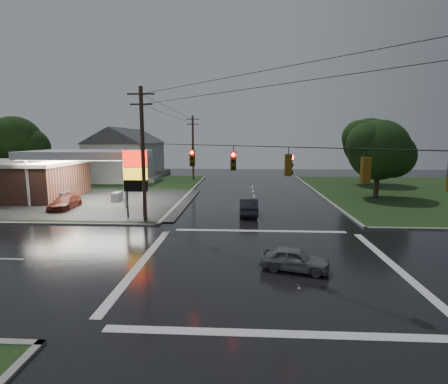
# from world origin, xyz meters

# --- Properties ---
(ground) EXTENTS (120.00, 120.00, 0.00)m
(ground) POSITION_xyz_m (0.00, 0.00, 0.00)
(ground) COLOR black
(ground) RESTS_ON ground
(grass_nw) EXTENTS (36.00, 36.00, 0.08)m
(grass_nw) POSITION_xyz_m (-26.00, 26.00, 0.04)
(grass_nw) COLOR black
(grass_nw) RESTS_ON ground
(gas_station) EXTENTS (26.20, 18.00, 5.60)m
(gas_station) POSITION_xyz_m (-25.68, 19.70, 2.55)
(gas_station) COLOR #2D2D2D
(gas_station) RESTS_ON ground
(pylon_sign) EXTENTS (2.00, 0.35, 6.00)m
(pylon_sign) POSITION_xyz_m (-10.50, 10.50, 4.01)
(pylon_sign) COLOR #59595E
(pylon_sign) RESTS_ON ground
(utility_pole_nw) EXTENTS (2.20, 0.32, 11.00)m
(utility_pole_nw) POSITION_xyz_m (-9.50, 9.50, 5.72)
(utility_pole_nw) COLOR #382619
(utility_pole_nw) RESTS_ON ground
(utility_pole_n) EXTENTS (2.20, 0.32, 10.50)m
(utility_pole_n) POSITION_xyz_m (-9.50, 38.00, 5.47)
(utility_pole_n) COLOR #382619
(utility_pole_n) RESTS_ON ground
(traffic_signals) EXTENTS (26.87, 26.87, 1.47)m
(traffic_signals) POSITION_xyz_m (0.02, -0.02, 6.48)
(traffic_signals) COLOR black
(traffic_signals) RESTS_ON ground
(house_near) EXTENTS (11.05, 8.48, 8.60)m
(house_near) POSITION_xyz_m (-20.95, 36.00, 4.41)
(house_near) COLOR silver
(house_near) RESTS_ON ground
(house_far) EXTENTS (11.05, 8.48, 8.60)m
(house_far) POSITION_xyz_m (-21.95, 48.00, 4.41)
(house_far) COLOR silver
(house_far) RESTS_ON ground
(tree_nw_behind) EXTENTS (8.93, 7.60, 10.00)m
(tree_nw_behind) POSITION_xyz_m (-33.84, 29.99, 6.18)
(tree_nw_behind) COLOR black
(tree_nw_behind) RESTS_ON ground
(tree_ne_near) EXTENTS (7.99, 6.80, 8.98)m
(tree_ne_near) POSITION_xyz_m (14.14, 21.99, 5.56)
(tree_ne_near) COLOR black
(tree_ne_near) RESTS_ON ground
(tree_ne_far) EXTENTS (8.46, 7.20, 9.80)m
(tree_ne_far) POSITION_xyz_m (17.15, 33.99, 6.18)
(tree_ne_far) COLOR black
(tree_ne_far) RESTS_ON ground
(car_north) EXTENTS (1.63, 4.62, 1.52)m
(car_north) POSITION_xyz_m (-0.80, 12.65, 0.76)
(car_north) COLOR black
(car_north) RESTS_ON ground
(car_crossing) EXTENTS (3.85, 2.40, 1.22)m
(car_crossing) POSITION_xyz_m (1.45, -0.83, 0.61)
(car_crossing) COLOR slate
(car_crossing) RESTS_ON ground
(car_pump) EXTENTS (2.03, 4.69, 1.34)m
(car_pump) POSITION_xyz_m (-18.73, 14.00, 0.67)
(car_pump) COLOR maroon
(car_pump) RESTS_ON ground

